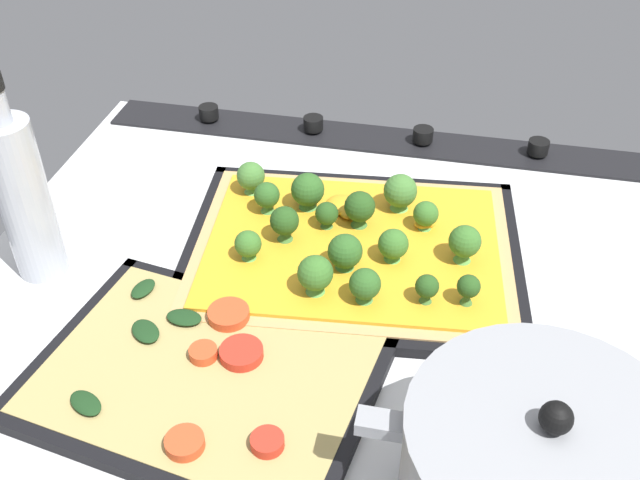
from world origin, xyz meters
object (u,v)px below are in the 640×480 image
baking_tray_front (352,254)px  cooking_pot (538,475)px  veggie_pizza_back (204,373)px  baking_tray_back (204,379)px  broccoli_pizza (351,240)px  oil_bottle (23,196)px

baking_tray_front → cooking_pot: (-18.92, 28.81, 5.23)cm
veggie_pizza_back → baking_tray_front: bearing=-116.4°
baking_tray_back → veggie_pizza_back: (0.01, -0.15, 0.69)cm
baking_tray_back → cooking_pot: size_ratio=1.26×
veggie_pizza_back → cooking_pot: size_ratio=1.16×
broccoli_pizza → oil_bottle: (32.77, 9.23, 7.67)cm
baking_tray_back → veggie_pizza_back: 0.71cm
baking_tray_front → oil_bottle: 35.53cm
baking_tray_front → veggie_pizza_back: bearing=63.6°
baking_tray_front → baking_tray_back: size_ratio=1.16×
cooking_pot → broccoli_pizza: bearing=-56.5°
baking_tray_front → cooking_pot: cooking_pot is taller
broccoli_pizza → oil_bottle: bearing=15.7°
baking_tray_front → veggie_pizza_back: size_ratio=1.26×
broccoli_pizza → cooking_pot: size_ratio=1.36×
broccoli_pizza → baking_tray_back: size_ratio=1.08×
cooking_pot → baking_tray_front: bearing=-56.7°
broccoli_pizza → oil_bottle: 34.90cm
baking_tray_back → veggie_pizza_back: bearing=-87.9°
veggie_pizza_back → cooking_pot: cooking_pot is taller
broccoli_pizza → baking_tray_back: 23.48cm
baking_tray_back → oil_bottle: 27.32cm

